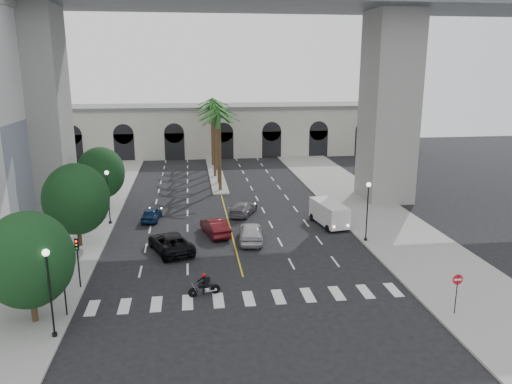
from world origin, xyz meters
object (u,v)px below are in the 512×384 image
object	(u,v)px
car_d	(243,208)
pedestrian_b	(19,275)
motorcycle_rider	(205,285)
cargo_van	(329,213)
lamp_post_left_far	(108,192)
traffic_signal_far	(78,255)
car_b	(215,227)
pedestrian_a	(21,279)
do_not_enter_sign	(457,286)
car_c	(171,243)
car_a	(251,232)
car_e	(151,214)
traffic_signal_near	(63,279)
lamp_post_left_near	(49,286)
lamp_post_right	(367,207)

from	to	relation	value
car_d	pedestrian_b	distance (m)	23.12
motorcycle_rider	cargo_van	xyz separation A→B (m)	(12.32, 13.62, 0.53)
lamp_post_left_far	traffic_signal_far	distance (m)	14.52
car_b	pedestrian_a	distance (m)	17.09
car_b	do_not_enter_sign	world-z (taller)	do_not_enter_sign
car_c	cargo_van	distance (m)	15.74
car_b	pedestrian_a	bearing A→B (deg)	24.10
car_a	pedestrian_b	distance (m)	18.45
motorcycle_rider	cargo_van	bearing A→B (deg)	34.63
car_e	do_not_enter_sign	distance (m)	29.84
car_d	traffic_signal_near	bearing A→B (deg)	81.41
motorcycle_rider	car_a	bearing A→B (deg)	53.63
motorcycle_rider	car_e	xyz separation A→B (m)	(-4.71, 17.46, -0.04)
lamp_post_left_near	car_b	world-z (taller)	lamp_post_left_near
lamp_post_left_far	lamp_post_right	bearing A→B (deg)	-19.33
car_d	pedestrian_a	distance (m)	23.50
pedestrian_b	do_not_enter_sign	size ratio (longest dim) A/B	0.60
do_not_enter_sign	traffic_signal_near	bearing A→B (deg)	172.89
car_c	lamp_post_right	bearing A→B (deg)	160.24
traffic_signal_near	motorcycle_rider	size ratio (longest dim) A/B	1.69
traffic_signal_far	cargo_van	size ratio (longest dim) A/B	0.66
car_e	pedestrian_b	world-z (taller)	pedestrian_b
car_b	car_c	size ratio (longest dim) A/B	0.84
lamp_post_right	motorcycle_rider	bearing A→B (deg)	-148.84
lamp_post_left_near	pedestrian_b	bearing A→B (deg)	119.38
lamp_post_left_near	pedestrian_b	size ratio (longest dim) A/B	3.29
traffic_signal_far	car_c	xyz separation A→B (m)	(5.94, 6.37, -1.72)
car_d	cargo_van	size ratio (longest dim) A/B	0.86
traffic_signal_far	pedestrian_b	size ratio (longest dim) A/B	2.25
lamp_post_left_near	car_d	xyz separation A→B (m)	(13.12, 22.65, -2.53)
traffic_signal_near	pedestrian_b	world-z (taller)	traffic_signal_near
traffic_signal_near	traffic_signal_far	bearing A→B (deg)	90.00
lamp_post_left_far	car_a	distance (m)	14.64
lamp_post_left_near	do_not_enter_sign	xyz separation A→B (m)	(23.66, -0.44, -1.25)
traffic_signal_far	car_d	distance (m)	20.83
traffic_signal_near	pedestrian_b	distance (m)	6.38
lamp_post_left_near	car_d	world-z (taller)	lamp_post_left_near
lamp_post_left_far	pedestrian_b	bearing A→B (deg)	-106.13
traffic_signal_far	pedestrian_a	size ratio (longest dim) A/B	1.98
car_e	cargo_van	xyz separation A→B (m)	(17.03, -3.84, 0.58)
car_b	pedestrian_b	bearing A→B (deg)	20.70
car_a	pedestrian_a	xyz separation A→B (m)	(-16.52, -8.33, 0.21)
car_c	lamp_post_left_far	bearing A→B (deg)	-73.56
lamp_post_left_near	traffic_signal_far	bearing A→B (deg)	89.12
cargo_van	pedestrian_a	xyz separation A→B (m)	(-24.53, -11.85, -0.18)
traffic_signal_near	car_d	bearing A→B (deg)	57.13
pedestrian_b	car_d	bearing A→B (deg)	59.64
lamp_post_left_far	motorcycle_rider	world-z (taller)	lamp_post_left_far
car_b	car_e	xyz separation A→B (m)	(-6.02, 5.24, -0.11)
motorcycle_rider	pedestrian_a	world-z (taller)	pedestrian_a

